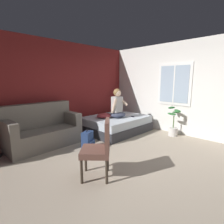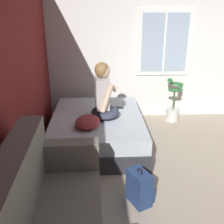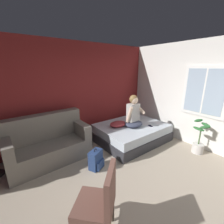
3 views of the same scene
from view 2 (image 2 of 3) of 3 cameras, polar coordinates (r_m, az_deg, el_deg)
wall_side_with_window at (r=5.45m, az=15.16°, el=13.07°), size 0.19×6.67×2.70m
bed at (r=4.34m, az=-3.16°, el=-3.77°), size 1.91×1.49×0.48m
couch at (r=2.48m, az=-14.21°, el=-22.39°), size 1.72×0.87×1.04m
person_seated at (r=4.06m, az=-1.83°, el=3.59°), size 0.55×0.48×0.88m
backpack at (r=3.12m, az=6.06°, el=-16.08°), size 0.35×0.32×0.46m
throw_pillow at (r=3.85m, az=-5.28°, el=-2.12°), size 0.50×0.39×0.14m
cell_phone at (r=4.57m, az=1.65°, el=0.99°), size 0.11×0.16×0.01m
potted_plant at (r=5.29m, az=13.19°, el=1.22°), size 0.39×0.37×0.85m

